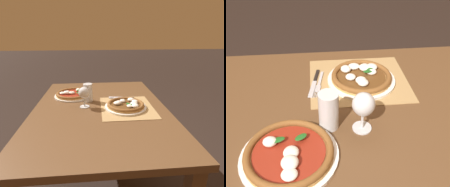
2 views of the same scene
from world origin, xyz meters
The scene contains 8 objects.
dining_table centered at (0.00, 0.00, 0.64)m, with size 1.37×0.97×0.74m.
paper_placemat centered at (-0.03, -0.20, 0.74)m, with size 0.44×0.38×0.00m, color #A88451.
pizza_near centered at (-0.04, -0.19, 0.76)m, with size 0.31×0.31×0.05m.
pizza_far centered at (0.26, 0.23, 0.76)m, with size 0.32×0.32×0.05m.
wine_glass centered at (0.01, 0.12, 0.85)m, with size 0.08×0.08×0.16m.
pint_glass centered at (0.13, 0.09, 0.81)m, with size 0.07×0.07×0.15m.
fork centered at (0.15, -0.17, 0.75)m, with size 0.05×0.20×0.00m.
knife centered at (0.18, -0.18, 0.75)m, with size 0.06×0.21×0.01m.
Camera 2 is at (0.16, 0.79, 1.41)m, focal length 42.00 mm.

